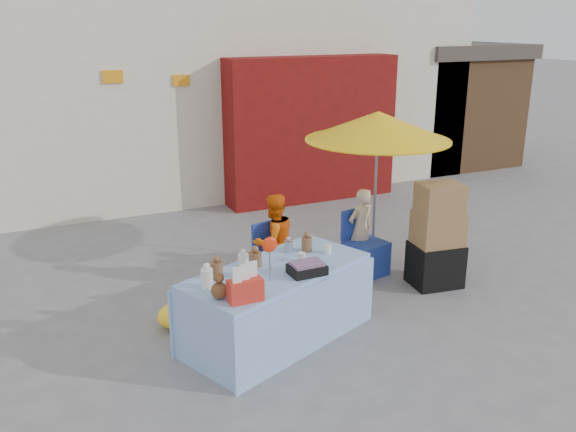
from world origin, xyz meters
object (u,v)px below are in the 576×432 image
umbrella (378,127)px  market_table (277,303)px  vendor_orange (274,241)px  box_stack (437,239)px  vendor_beige (361,230)px  chair_right (365,255)px  chair_left (278,271)px

umbrella → market_table: bearing=-146.3°
market_table → vendor_orange: bearing=45.6°
box_stack → vendor_orange: bearing=156.4°
vendor_beige → box_stack: box_stack is taller
vendor_orange → chair_right: bearing=161.7°
chair_right → vendor_orange: size_ratio=0.71×
market_table → chair_right: market_table is taller
vendor_beige → box_stack: bearing=114.8°
chair_left → box_stack: 2.02m
umbrella → chair_right: bearing=-136.8°
chair_left → vendor_beige: size_ratio=0.75×
vendor_beige → box_stack: (0.61, -0.81, 0.05)m
box_stack → vendor_beige: bearing=126.9°
vendor_orange → box_stack: (1.86, -0.81, 0.01)m
umbrella → box_stack: (0.31, -0.96, -1.28)m
chair_left → vendor_orange: (0.00, 0.13, 0.35)m
vendor_orange → umbrella: size_ratio=0.58×
market_table → umbrella: (2.05, 1.37, 1.49)m
market_table → vendor_beige: market_table is taller
market_table → chair_right: (1.75, 1.08, -0.15)m
market_table → vendor_beige: (1.75, 1.22, 0.16)m
market_table → umbrella: size_ratio=1.08×
vendor_orange → box_stack: size_ratio=0.90×
market_table → umbrella: 2.88m
chair_left → umbrella: umbrella is taller
chair_right → vendor_beige: vendor_beige is taller
market_table → chair_left: (0.50, 1.08, -0.15)m
vendor_orange → vendor_beige: vendor_orange is taller
market_table → chair_left: 1.20m
chair_left → vendor_beige: vendor_beige is taller
vendor_beige → market_table: bearing=22.7°
chair_right → umbrella: bearing=31.1°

